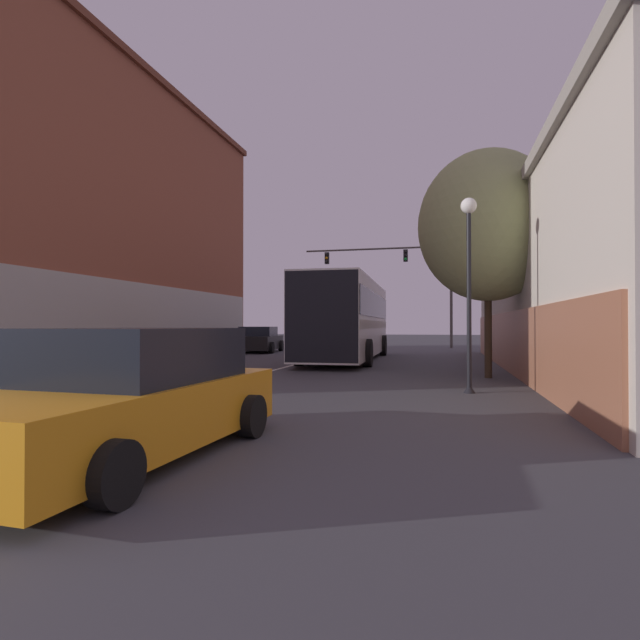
% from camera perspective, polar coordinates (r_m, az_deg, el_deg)
% --- Properties ---
extents(lane_center_line, '(0.14, 47.69, 0.01)m').
position_cam_1_polar(lane_center_line, '(20.48, -1.54, -4.75)').
color(lane_center_line, silver).
rests_on(lane_center_line, ground_plane).
extents(building_left_brick, '(8.74, 22.58, 12.26)m').
position_cam_1_polar(building_left_brick, '(24.21, -28.77, 10.81)').
color(building_left_brick, '#995138').
rests_on(building_left_brick, ground_plane).
extents(building_right_storefront, '(7.61, 22.69, 5.44)m').
position_cam_1_polar(building_right_storefront, '(18.45, 31.88, 3.70)').
color(building_right_storefront, beige).
rests_on(building_right_storefront, ground_plane).
extents(bus, '(3.08, 11.32, 3.30)m').
position_cam_1_polar(bus, '(21.37, 3.15, 0.39)').
color(bus, silver).
rests_on(bus, ground_plane).
extents(hatchback_foreground, '(2.32, 4.38, 1.44)m').
position_cam_1_polar(hatchback_foreground, '(6.11, -21.31, -8.12)').
color(hatchback_foreground, orange).
rests_on(hatchback_foreground, ground_plane).
extents(parked_car_left_near, '(2.27, 3.98, 1.29)m').
position_cam_1_polar(parked_car_left_near, '(19.38, -14.73, -3.14)').
color(parked_car_left_near, orange).
rests_on(parked_car_left_near, ground_plane).
extents(parked_car_left_mid, '(2.51, 4.30, 1.41)m').
position_cam_1_polar(parked_car_left_mid, '(27.74, -6.96, -2.28)').
color(parked_car_left_mid, black).
rests_on(parked_car_left_mid, ground_plane).
extents(traffic_signal_gantry, '(9.87, 0.36, 6.95)m').
position_cam_1_polar(traffic_signal_gantry, '(33.81, 9.77, 5.53)').
color(traffic_signal_gantry, '#514C47').
rests_on(traffic_signal_gantry, ground_plane).
extents(street_lamp, '(0.35, 0.35, 4.28)m').
position_cam_1_polar(street_lamp, '(11.44, 16.66, 5.40)').
color(street_lamp, black).
rests_on(street_lamp, ground_plane).
extents(street_tree_near, '(3.89, 3.50, 6.44)m').
position_cam_1_polar(street_tree_near, '(15.10, 18.62, 10.18)').
color(street_tree_near, '#3D2D1E').
rests_on(street_tree_near, ground_plane).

